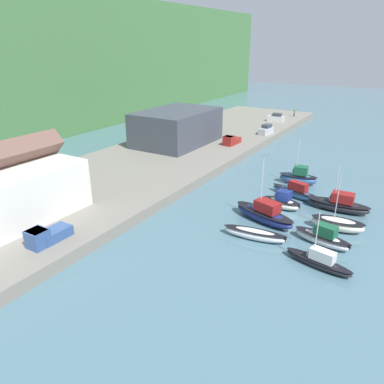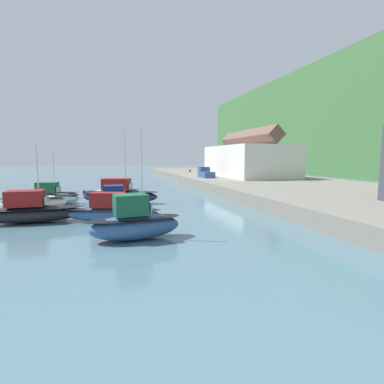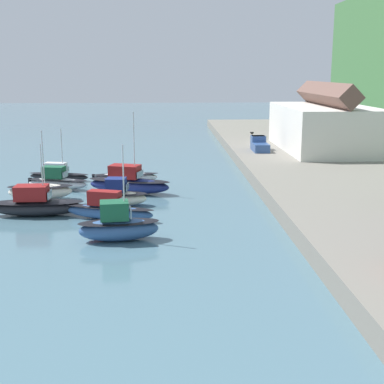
# 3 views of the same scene
# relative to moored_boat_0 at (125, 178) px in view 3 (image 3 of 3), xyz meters

# --- Properties ---
(ground_plane) EXTENTS (320.00, 320.00, 0.00)m
(ground_plane) POSITION_rel_moored_boat_0_xyz_m (8.06, -0.57, -0.65)
(ground_plane) COLOR slate
(harbor_clubhouse) EXTENTS (20.89, 11.40, 9.19)m
(harbor_clubhouse) POSITION_rel_moored_boat_0_xyz_m (-14.82, 26.30, 4.10)
(harbor_clubhouse) COLOR silver
(harbor_clubhouse) RESTS_ON quay_promenade
(moored_boat_0) EXTENTS (2.45, 7.45, 1.22)m
(moored_boat_0) POSITION_rel_moored_boat_0_xyz_m (0.00, 0.00, 0.00)
(moored_boat_0) COLOR white
(moored_boat_0) RESTS_ON ground_plane
(moored_boat_1) EXTENTS (4.98, 8.96, 8.20)m
(moored_boat_1) POSITION_rel_moored_boat_0_xyz_m (4.81, 0.74, 0.41)
(moored_boat_1) COLOR navy
(moored_boat_1) RESTS_ON ground_plane
(moored_boat_2) EXTENTS (2.50, 5.26, 2.57)m
(moored_boat_2) POSITION_rel_moored_boat_0_xyz_m (9.89, 0.20, 0.29)
(moored_boat_2) COLOR white
(moored_boat_2) RESTS_ON ground_plane
(moored_boat_3) EXTENTS (3.76, 7.93, 2.43)m
(moored_boat_3) POSITION_rel_moored_boat_0_xyz_m (14.59, -0.27, 0.22)
(moored_boat_3) COLOR #33568E
(moored_boat_3) RESTS_ON ground_plane
(moored_boat_4) EXTENTS (2.91, 6.11, 7.03)m
(moored_boat_4) POSITION_rel_moored_boat_0_xyz_m (20.32, 1.07, 0.45)
(moored_boat_4) COLOR #33568E
(moored_boat_4) RESTS_ON ground_plane
(moored_boat_5) EXTENTS (2.98, 7.19, 5.87)m
(moored_boat_5) POSITION_rel_moored_boat_0_xyz_m (-1.98, -7.63, 0.07)
(moored_boat_5) COLOR black
(moored_boat_5) RESTS_ON ground_plane
(moored_boat_6) EXTENTS (3.20, 6.71, 2.44)m
(moored_boat_6) POSITION_rel_moored_boat_0_xyz_m (2.81, -6.85, 0.23)
(moored_boat_6) COLOR silver
(moored_boat_6) RESTS_ON ground_plane
(moored_boat_7) EXTENTS (2.66, 6.25, 6.63)m
(moored_boat_7) POSITION_rel_moored_boat_0_xyz_m (7.18, -7.53, 0.17)
(moored_boat_7) COLOR white
(moored_boat_7) RESTS_ON ground_plane
(moored_boat_8) EXTENTS (2.48, 7.97, 6.16)m
(moored_boat_8) POSITION_rel_moored_boat_0_xyz_m (13.00, -6.54, 0.31)
(moored_boat_8) COLOR black
(moored_boat_8) RESTS_ON ground_plane
(pickup_truck_1) EXTENTS (4.73, 2.01, 1.90)m
(pickup_truck_1) POSITION_rel_moored_boat_0_xyz_m (-14.41, 17.28, 1.60)
(pickup_truck_1) COLOR #2D4C84
(pickup_truck_1) RESTS_ON quay_promenade
(dog_on_quay) EXTENTS (0.74, 0.81, 0.68)m
(dog_on_quay) POSITION_rel_moored_boat_0_xyz_m (-31.42, 18.97, 1.24)
(dog_on_quay) COLOR black
(dog_on_quay) RESTS_ON quay_promenade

